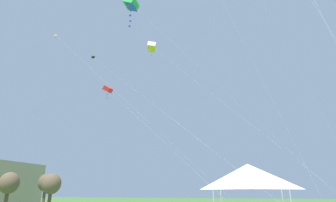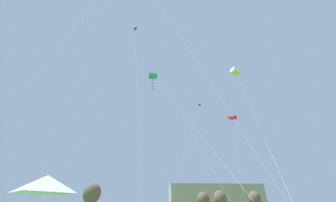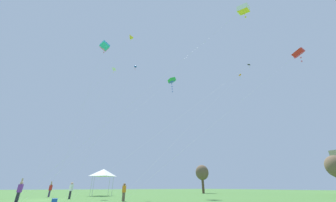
# 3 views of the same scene
# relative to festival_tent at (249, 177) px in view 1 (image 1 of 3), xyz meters

# --- Properties ---
(tree_near_right) EXTENTS (2.81, 2.81, 5.68)m
(tree_near_right) POSITION_rel_festival_tent_xyz_m (19.00, 34.35, 0.48)
(tree_near_right) COLOR brown
(tree_near_right) RESTS_ON ground
(tree_far_right) EXTENTS (3.21, 3.21, 6.47)m
(tree_far_right) POSITION_rel_festival_tent_xyz_m (35.01, 41.57, 1.05)
(tree_far_right) COLOR brown
(tree_far_right) RESTS_ON ground
(tree_far_centre) EXTENTS (2.74, 2.74, 5.52)m
(tree_far_centre) POSITION_rel_festival_tent_xyz_m (21.29, 28.67, 0.37)
(tree_far_centre) COLOR brown
(tree_far_centre) RESTS_ON ground
(festival_tent) EXTENTS (3.31, 3.31, 4.13)m
(festival_tent) POSITION_rel_festival_tent_xyz_m (0.00, 0.00, 0.00)
(festival_tent) COLOR #B7B7BC
(festival_tent) RESTS_ON ground
(kite_orange_delta_1) EXTENTS (2.38, 24.53, 23.53)m
(kite_orange_delta_1) POSITION_rel_festival_tent_xyz_m (12.08, 22.65, 18.64)
(kite_orange_delta_1) COLOR silver
(kite_orange_delta_1) RESTS_ON ground
(kite_red_box_2) EXTENTS (11.12, 22.81, 20.54)m
(kite_red_box_2) POSITION_rel_festival_tent_xyz_m (24.30, 22.19, 16.13)
(kite_red_box_2) COLOR silver
(kite_red_box_2) RESTS_ON ground
(kite_black_delta_3) EXTENTS (9.50, 25.39, 22.03)m
(kite_black_delta_3) POSITION_rel_festival_tent_xyz_m (16.31, 19.20, 17.02)
(kite_black_delta_3) COLOR silver
(kite_black_delta_3) RESTS_ON ground
(kite_green_box_5) EXTENTS (6.09, 19.37, 21.64)m
(kite_green_box_5) POSITION_rel_festival_tent_xyz_m (6.74, 9.88, 17.39)
(kite_green_box_5) COLOR silver
(kite_green_box_5) RESTS_ON ground
(kite_white_box_8) EXTENTS (12.26, 24.09, 26.59)m
(kite_white_box_8) POSITION_rel_festival_tent_xyz_m (22.89, 13.70, 22.31)
(kite_white_box_8) COLOR silver
(kite_white_box_8) RESTS_ON ground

